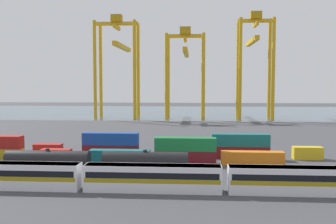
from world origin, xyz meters
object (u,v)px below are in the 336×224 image
(shipping_container_7, at_px, (252,158))
(gantry_crane_central, at_px, (185,62))
(freight_tank_row, at_px, (48,162))
(shipping_container_5, at_px, (185,157))
(gantry_crane_east, at_px, (255,55))
(passenger_train, at_px, (153,177))
(shipping_container_13, at_px, (240,152))
(gantry_crane_west, at_px, (118,56))

(shipping_container_7, distance_m, gantry_crane_central, 109.48)
(freight_tank_row, bearing_deg, shipping_container_5, 24.00)
(shipping_container_5, xyz_separation_m, gantry_crane_east, (28.43, 103.97, 27.69))
(passenger_train, distance_m, freight_tank_row, 21.85)
(shipping_container_7, height_order, shipping_container_13, same)
(shipping_container_13, distance_m, gantry_crane_east, 102.70)
(shipping_container_13, xyz_separation_m, gantry_crane_east, (16.91, 97.44, 27.69))
(gantry_crane_east, bearing_deg, gantry_crane_west, 179.38)
(gantry_crane_central, distance_m, gantry_crane_east, 31.47)
(freight_tank_row, relative_size, gantry_crane_west, 1.04)
(gantry_crane_central, bearing_deg, freight_tank_row, -100.23)
(gantry_crane_east, bearing_deg, freight_tank_row, -114.50)
(freight_tank_row, relative_size, gantry_crane_east, 1.03)
(shipping_container_7, bearing_deg, shipping_container_5, 180.00)
(freight_tank_row, height_order, shipping_container_13, freight_tank_row)
(gantry_crane_central, bearing_deg, passenger_train, -90.63)
(freight_tank_row, height_order, gantry_crane_west, gantry_crane_west)
(passenger_train, xyz_separation_m, gantry_crane_west, (-29.89, 124.97, 26.60))
(shipping_container_7, distance_m, gantry_crane_east, 108.68)
(shipping_container_7, bearing_deg, gantry_crane_west, 114.28)
(passenger_train, bearing_deg, freight_tank_row, 153.56)
(passenger_train, xyz_separation_m, shipping_container_13, (15.75, 26.85, -0.84))
(gantry_crane_west, bearing_deg, gantry_crane_east, -0.62)
(shipping_container_5, bearing_deg, shipping_container_13, 29.55)
(shipping_container_7, relative_size, gantry_crane_east, 0.25)
(freight_tank_row, xyz_separation_m, shipping_container_5, (23.79, 10.59, -0.84))
(shipping_container_13, bearing_deg, gantry_crane_west, 114.94)
(shipping_container_5, xyz_separation_m, shipping_container_7, (13.10, 0.00, 0.00))
(freight_tank_row, distance_m, shipping_container_5, 26.06)
(shipping_container_5, relative_size, shipping_container_13, 1.00)
(shipping_container_5, height_order, gantry_crane_east, gantry_crane_east)
(gantry_crane_west, height_order, gantry_crane_central, gantry_crane_west)
(gantry_crane_west, relative_size, gantry_crane_east, 0.99)
(passenger_train, relative_size, gantry_crane_central, 1.49)
(shipping_container_13, xyz_separation_m, gantry_crane_west, (-45.64, 98.12, 27.44))
(gantry_crane_west, bearing_deg, shipping_container_5, -71.94)
(passenger_train, bearing_deg, gantry_crane_central, 89.37)
(passenger_train, xyz_separation_m, gantry_crane_central, (1.39, 125.81, 23.71))
(freight_tank_row, bearing_deg, shipping_container_13, 25.87)
(passenger_train, bearing_deg, shipping_container_5, 78.24)
(gantry_crane_central, bearing_deg, shipping_container_5, -88.46)
(shipping_container_13, height_order, gantry_crane_central, gantry_crane_central)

